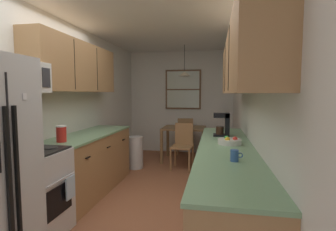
% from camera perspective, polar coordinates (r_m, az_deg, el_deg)
% --- Properties ---
extents(ground_plane, '(12.00, 12.00, 0.00)m').
position_cam_1_polar(ground_plane, '(4.20, -2.18, -15.95)').
color(ground_plane, '#995B3D').
extents(wall_left, '(0.10, 9.00, 2.55)m').
position_cam_1_polar(wall_left, '(4.43, -19.55, 1.77)').
color(wall_left, white).
rests_on(wall_left, ground).
extents(wall_right, '(0.10, 9.00, 2.55)m').
position_cam_1_polar(wall_right, '(3.87, 17.68, 1.40)').
color(wall_right, white).
rests_on(wall_right, ground).
extents(wall_back, '(4.40, 0.10, 2.55)m').
position_cam_1_polar(wall_back, '(6.54, 2.87, 2.97)').
color(wall_back, white).
rests_on(wall_back, ground).
extents(ceiling_slab, '(4.40, 9.00, 0.08)m').
position_cam_1_polar(ceiling_slab, '(4.07, -2.30, 20.48)').
color(ceiling_slab, white).
extents(stove_range, '(0.66, 0.63, 1.10)m').
position_cam_1_polar(stove_range, '(3.09, -28.32, -15.03)').
color(stove_range, silver).
rests_on(stove_range, ground).
extents(microwave_over_range, '(0.39, 0.63, 0.32)m').
position_cam_1_polar(microwave_over_range, '(3.00, -30.96, 7.45)').
color(microwave_over_range, white).
extents(counter_left, '(0.64, 1.92, 0.90)m').
position_cam_1_polar(counter_left, '(4.12, -17.06, -9.99)').
color(counter_left, '#A87A4C').
rests_on(counter_left, ground).
extents(upper_cabinets_left, '(0.33, 2.00, 0.72)m').
position_cam_1_polar(upper_cabinets_left, '(4.03, -19.71, 10.12)').
color(upper_cabinets_left, '#A87A4C').
extents(counter_right, '(0.64, 3.15, 0.90)m').
position_cam_1_polar(counter_right, '(3.09, 12.81, -14.98)').
color(counter_right, '#A87A4C').
rests_on(counter_right, ground).
extents(upper_cabinets_right, '(0.33, 2.83, 0.63)m').
position_cam_1_polar(upper_cabinets_right, '(2.89, 16.21, 11.06)').
color(upper_cabinets_right, '#A87A4C').
extents(dining_table, '(0.93, 0.78, 0.75)m').
position_cam_1_polar(dining_table, '(5.70, 3.62, -3.84)').
color(dining_table, brown).
rests_on(dining_table, ground).
extents(dining_chair_near, '(0.44, 0.44, 0.90)m').
position_cam_1_polar(dining_chair_near, '(5.13, 3.33, -6.30)').
color(dining_chair_near, '#A87A4C').
rests_on(dining_chair_near, ground).
extents(dining_chair_far, '(0.44, 0.44, 0.90)m').
position_cam_1_polar(dining_chair_far, '(6.31, 3.87, -4.17)').
color(dining_chair_far, '#A87A4C').
rests_on(dining_chair_far, ground).
extents(pendant_light, '(0.26, 0.26, 0.67)m').
position_cam_1_polar(pendant_light, '(5.65, 3.69, 9.31)').
color(pendant_light, black).
extents(back_window, '(0.89, 0.05, 0.99)m').
position_cam_1_polar(back_window, '(6.46, 3.39, 5.80)').
color(back_window, brown).
extents(trash_bin, '(0.31, 0.31, 0.64)m').
position_cam_1_polar(trash_bin, '(5.22, -7.31, -8.14)').
color(trash_bin, silver).
rests_on(trash_bin, ground).
extents(storage_canister, '(0.12, 0.12, 0.20)m').
position_cam_1_polar(storage_canister, '(3.42, -22.70, -3.77)').
color(storage_canister, red).
rests_on(storage_canister, counter_left).
extents(dish_towel, '(0.02, 0.16, 0.24)m').
position_cam_1_polar(dish_towel, '(3.01, -20.93, -14.74)').
color(dish_towel, silver).
extents(coffee_maker, '(0.22, 0.18, 0.32)m').
position_cam_1_polar(coffee_maker, '(3.67, 12.31, -1.89)').
color(coffee_maker, black).
rests_on(coffee_maker, counter_right).
extents(mug_by_coffeemaker, '(0.11, 0.07, 0.10)m').
position_cam_1_polar(mug_by_coffeemaker, '(2.35, 14.65, -8.65)').
color(mug_by_coffeemaker, '#335999').
rests_on(mug_by_coffeemaker, counter_right).
extents(fruit_bowl, '(0.27, 0.27, 0.09)m').
position_cam_1_polar(fruit_bowl, '(3.12, 13.58, -5.57)').
color(fruit_bowl, silver).
rests_on(fruit_bowl, counter_right).
extents(table_serving_bowl, '(0.19, 0.19, 0.06)m').
position_cam_1_polar(table_serving_bowl, '(5.74, 3.12, -2.26)').
color(table_serving_bowl, silver).
rests_on(table_serving_bowl, dining_table).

